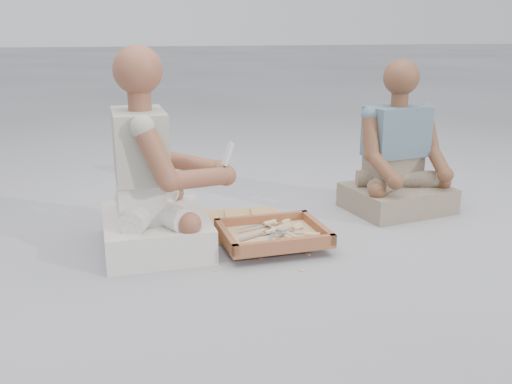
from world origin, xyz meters
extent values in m
plane|color=#9C9CA1|center=(0.00, 0.00, 0.00)|extent=(60.00, 60.00, 0.00)
cube|color=#A3653F|center=(-0.21, 0.51, 0.02)|extent=(0.71, 0.52, 0.04)
cube|color=brown|center=(-0.01, 0.21, 0.05)|extent=(0.50, 0.41, 0.01)
cube|color=brown|center=(-0.01, 0.39, 0.08)|extent=(0.48, 0.05, 0.05)
cube|color=brown|center=(0.00, 0.03, 0.08)|extent=(0.48, 0.05, 0.05)
cube|color=brown|center=(0.22, 0.22, 0.08)|extent=(0.05, 0.39, 0.05)
cube|color=brown|center=(-0.23, 0.20, 0.08)|extent=(0.05, 0.39, 0.05)
cube|color=#DCB982|center=(-0.01, 0.21, 0.06)|extent=(0.44, 0.35, 0.01)
cube|color=silver|center=(0.01, 0.22, 0.07)|extent=(0.15, 0.05, 0.00)
cylinder|color=tan|center=(0.12, 0.25, 0.07)|extent=(0.07, 0.04, 0.02)
cube|color=silver|center=(0.02, 0.30, 0.07)|extent=(0.13, 0.10, 0.00)
cylinder|color=tan|center=(0.10, 0.37, 0.07)|extent=(0.07, 0.06, 0.02)
cube|color=silver|center=(0.04, 0.19, 0.08)|extent=(0.12, 0.11, 0.00)
cylinder|color=tan|center=(0.12, 0.26, 0.08)|extent=(0.07, 0.06, 0.02)
cube|color=silver|center=(-0.09, 0.29, 0.08)|extent=(0.15, 0.07, 0.00)
cylinder|color=tan|center=(0.01, 0.33, 0.08)|extent=(0.07, 0.05, 0.02)
cube|color=silver|center=(-0.03, 0.15, 0.07)|extent=(0.07, 0.15, 0.00)
cylinder|color=tan|center=(0.01, 0.25, 0.07)|extent=(0.05, 0.07, 0.02)
cube|color=silver|center=(0.01, 0.26, 0.07)|extent=(0.06, 0.15, 0.00)
cylinder|color=tan|center=(0.05, 0.15, 0.07)|extent=(0.04, 0.07, 0.02)
cube|color=silver|center=(-0.11, 0.19, 0.07)|extent=(0.14, 0.08, 0.00)
cylinder|color=tan|center=(-0.01, 0.24, 0.07)|extent=(0.07, 0.05, 0.02)
cube|color=silver|center=(0.06, 0.16, 0.08)|extent=(0.14, 0.07, 0.00)
cylinder|color=tan|center=(0.16, 0.12, 0.08)|extent=(0.07, 0.05, 0.02)
cube|color=silver|center=(0.03, 0.24, 0.08)|extent=(0.07, 0.14, 0.00)
cylinder|color=tan|center=(0.07, 0.14, 0.08)|extent=(0.05, 0.07, 0.02)
cube|color=#DCB982|center=(0.13, 0.09, 0.00)|extent=(0.02, 0.02, 0.00)
cube|color=#DCB982|center=(-0.15, 0.33, 0.00)|extent=(0.02, 0.02, 0.00)
cube|color=#DCB982|center=(0.31, 0.56, 0.00)|extent=(0.02, 0.02, 0.00)
cube|color=#DCB982|center=(0.04, -0.07, 0.00)|extent=(0.02, 0.02, 0.00)
cube|color=#DCB982|center=(-0.21, 0.52, 0.00)|extent=(0.02, 0.02, 0.00)
cube|color=#DCB982|center=(0.24, 0.47, 0.00)|extent=(0.02, 0.02, 0.00)
cube|color=#DCB982|center=(0.23, 0.37, 0.00)|extent=(0.02, 0.02, 0.00)
cube|color=#DCB982|center=(0.06, 0.43, 0.00)|extent=(0.02, 0.02, 0.00)
cube|color=#DCB982|center=(-0.09, 0.10, 0.00)|extent=(0.02, 0.02, 0.00)
cube|color=#DCB982|center=(-0.32, 0.01, 0.00)|extent=(0.02, 0.02, 0.00)
cube|color=silver|center=(-0.54, 0.36, 0.08)|extent=(0.50, 0.62, 0.15)
cube|color=silver|center=(-0.60, 0.36, 0.25)|extent=(0.22, 0.34, 0.19)
cube|color=#9E9A8C|center=(-0.59, 0.36, 0.49)|extent=(0.24, 0.38, 0.31)
sphere|color=brown|center=(-0.58, 0.36, 0.82)|extent=(0.22, 0.22, 0.22)
sphere|color=brown|center=(-0.21, 0.43, 0.34)|extent=(0.10, 0.10, 0.10)
sphere|color=brown|center=(-0.21, 0.31, 0.34)|extent=(0.10, 0.10, 0.10)
cube|color=gray|center=(0.83, 0.61, 0.07)|extent=(0.61, 0.52, 0.14)
cube|color=gray|center=(0.82, 0.66, 0.22)|extent=(0.33, 0.24, 0.17)
cube|color=slate|center=(0.82, 0.65, 0.45)|extent=(0.37, 0.26, 0.28)
sphere|color=brown|center=(0.83, 0.64, 0.74)|extent=(0.19, 0.19, 0.19)
sphere|color=brown|center=(1.03, 0.46, 0.23)|extent=(0.09, 0.09, 0.09)
sphere|color=brown|center=(0.70, 0.39, 0.23)|extent=(0.09, 0.09, 0.09)
cube|color=silver|center=(-0.20, 0.31, 0.44)|extent=(0.06, 0.05, 0.11)
cube|color=black|center=(-0.20, 0.31, 0.45)|extent=(0.02, 0.04, 0.03)
camera|label=1|loc=(-0.68, -2.21, 1.00)|focal=40.00mm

